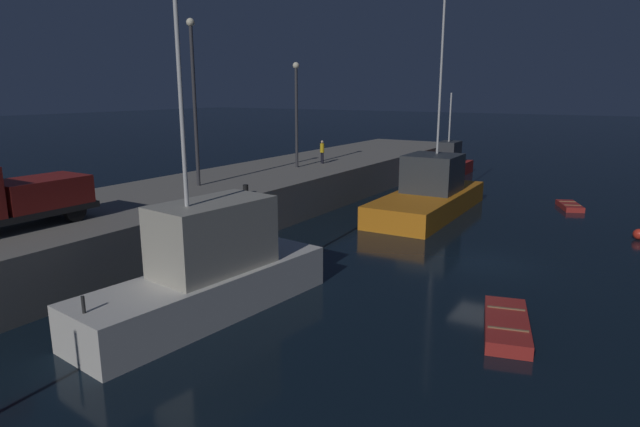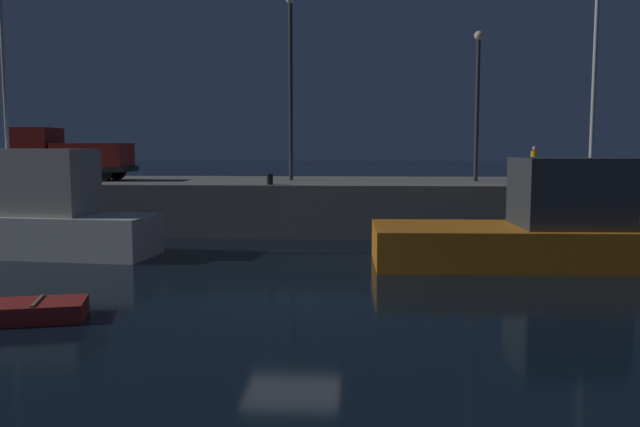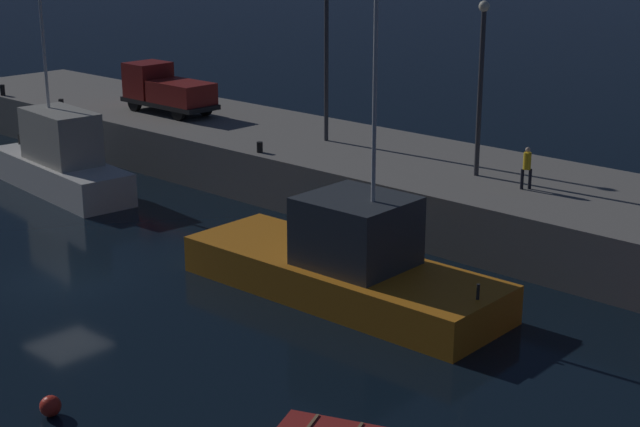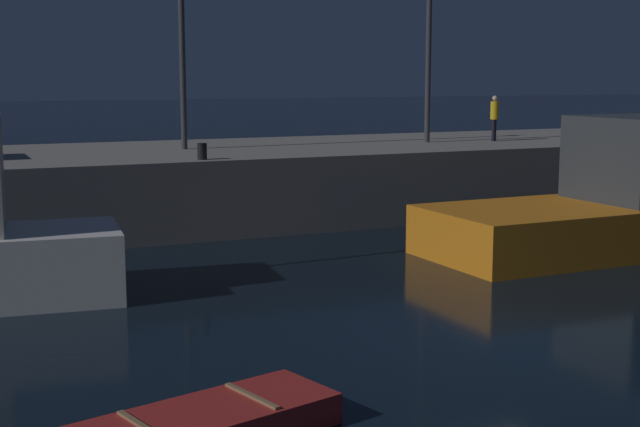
{
  "view_description": "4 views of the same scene",
  "coord_description": "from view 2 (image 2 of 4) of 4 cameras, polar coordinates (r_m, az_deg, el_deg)",
  "views": [
    {
      "loc": [
        -23.28,
        -5.69,
        7.6
      ],
      "look_at": [
        2.01,
        9.93,
        0.71
      ],
      "focal_mm": 30.02,
      "sensor_mm": 36.0,
      "label": 1
    },
    {
      "loc": [
        1.71,
        -16.9,
        4.05
      ],
      "look_at": [
        0.14,
        10.23,
        1.25
      ],
      "focal_mm": 37.08,
      "sensor_mm": 36.0,
      "label": 2
    },
    {
      "loc": [
        28.82,
        -17.6,
        12.49
      ],
      "look_at": [
        3.91,
        9.33,
        1.28
      ],
      "focal_mm": 54.42,
      "sensor_mm": 36.0,
      "label": 3
    },
    {
      "loc": [
        -9.69,
        -13.29,
        4.78
      ],
      "look_at": [
        0.2,
        8.76,
        1.04
      ],
      "focal_mm": 50.47,
      "sensor_mm": 36.0,
      "label": 4
    }
  ],
  "objects": [
    {
      "name": "fishing_boat_blue",
      "position": [
        23.82,
        19.56,
        -1.32
      ],
      "size": [
        11.93,
        4.17,
        13.09
      ],
      "color": "orange",
      "rests_on": "ground"
    },
    {
      "name": "lamp_post_east",
      "position": [
        32.59,
        13.43,
        10.07
      ],
      "size": [
        0.44,
        0.44,
        7.06
      ],
      "color": "#38383D",
      "rests_on": "pier_quay"
    },
    {
      "name": "lamp_post_west",
      "position": [
        32.98,
        -2.55,
        11.88
      ],
      "size": [
        0.44,
        0.44,
        8.95
      ],
      "color": "#38383D",
      "rests_on": "pier_quay"
    },
    {
      "name": "pier_quay",
      "position": [
        32.68,
        0.29,
        0.83
      ],
      "size": [
        60.86,
        8.66,
        2.34
      ],
      "color": "gray",
      "rests_on": "ground"
    },
    {
      "name": "utility_truck",
      "position": [
        34.88,
        -20.98,
        4.76
      ],
      "size": [
        5.94,
        2.18,
        2.59
      ],
      "color": "black",
      "rests_on": "pier_quay"
    },
    {
      "name": "dockworker",
      "position": [
        32.61,
        17.97,
        4.27
      ],
      "size": [
        0.43,
        0.43,
        1.68
      ],
      "color": "black",
      "rests_on": "pier_quay"
    },
    {
      "name": "bollard_east",
      "position": [
        29.08,
        -4.35,
        2.97
      ],
      "size": [
        0.28,
        0.28,
        0.48
      ],
      "primitive_type": "cylinder",
      "color": "black",
      "rests_on": "pier_quay"
    },
    {
      "name": "fishing_boat_orange",
      "position": [
        26.69,
        -23.73,
        -0.13
      ],
      "size": [
        9.79,
        3.73,
        10.96
      ],
      "color": "silver",
      "rests_on": "ground"
    },
    {
      "name": "ground_plane",
      "position": [
        17.46,
        -2.43,
        -7.53
      ],
      "size": [
        320.0,
        320.0,
        0.0
      ],
      "primitive_type": "plane",
      "color": "black"
    }
  ]
}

